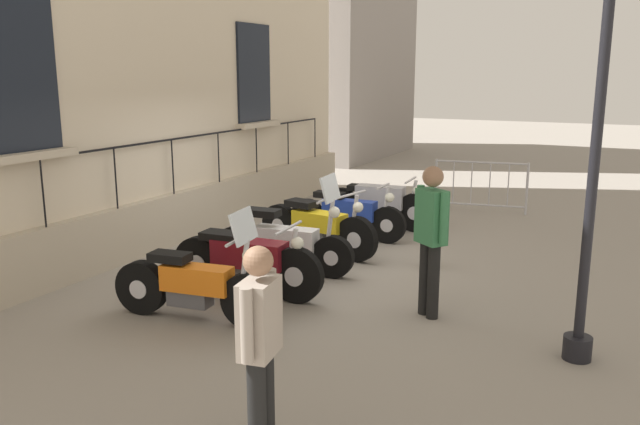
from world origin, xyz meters
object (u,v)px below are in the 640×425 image
(motorcycle_silver, at_px, (378,204))
(lamppost, at_px, (608,16))
(motorcycle_maroon, at_px, (247,262))
(motorcycle_blue, at_px, (347,215))
(pedestrian_standing, at_px, (431,232))
(pedestrian_walking, at_px, (260,341))
(bollard, at_px, (427,238))
(motorcycle_white, at_px, (285,243))
(crowd_barrier, at_px, (480,185))
(motorcycle_orange, at_px, (195,286))
(motorcycle_yellow, at_px, (317,227))

(motorcycle_silver, height_order, lamppost, lamppost)
(motorcycle_maroon, distance_m, motorcycle_blue, 3.20)
(pedestrian_standing, relative_size, pedestrian_walking, 1.10)
(bollard, xyz_separation_m, pedestrian_standing, (0.61, -1.91, 0.59))
(motorcycle_white, height_order, motorcycle_blue, motorcycle_white)
(crowd_barrier, height_order, pedestrian_standing, pedestrian_standing)
(motorcycle_maroon, xyz_separation_m, pedestrian_standing, (2.29, 0.34, 0.57))
(bollard, bearing_deg, motorcycle_blue, 150.71)
(motorcycle_blue, relative_size, lamppost, 0.48)
(motorcycle_white, xyz_separation_m, bollard, (1.74, 1.17, 0.01))
(crowd_barrier, height_order, pedestrian_walking, pedestrian_walking)
(motorcycle_orange, distance_m, motorcycle_maroon, 0.99)
(crowd_barrier, distance_m, bollard, 4.09)
(motorcycle_blue, distance_m, lamppost, 5.94)
(motorcycle_orange, bearing_deg, motorcycle_yellow, 90.01)
(motorcycle_yellow, height_order, motorcycle_blue, motorcycle_yellow)
(motorcycle_maroon, bearing_deg, crowd_barrier, 76.32)
(motorcycle_maroon, distance_m, motorcycle_yellow, 2.14)
(motorcycle_white, relative_size, crowd_barrier, 1.16)
(pedestrian_walking, bearing_deg, motorcycle_orange, 136.79)
(motorcycle_blue, distance_m, crowd_barrier, 3.50)
(motorcycle_blue, bearing_deg, lamppost, -39.83)
(motorcycle_orange, xyz_separation_m, motorcycle_yellow, (-0.00, 3.12, 0.01))
(bollard, bearing_deg, motorcycle_maroon, -126.90)
(crowd_barrier, bearing_deg, bollard, -87.96)
(motorcycle_silver, bearing_deg, motorcycle_orange, -92.70)
(crowd_barrier, bearing_deg, motorcycle_blue, -116.48)
(motorcycle_silver, xyz_separation_m, crowd_barrier, (1.36, 2.20, 0.11))
(motorcycle_maroon, height_order, pedestrian_standing, pedestrian_standing)
(motorcycle_maroon, height_order, pedestrian_walking, pedestrian_walking)
(pedestrian_standing, bearing_deg, motorcycle_yellow, 142.61)
(motorcycle_maroon, xyz_separation_m, motorcycle_blue, (-0.02, 3.20, -0.03))
(motorcycle_white, height_order, motorcycle_silver, motorcycle_white)
(motorcycle_orange, xyz_separation_m, motorcycle_silver, (0.24, 5.11, 0.04))
(motorcycle_maroon, bearing_deg, motorcycle_yellow, 91.66)
(motorcycle_orange, relative_size, lamppost, 0.46)
(lamppost, relative_size, bollard, 5.14)
(motorcycle_yellow, xyz_separation_m, motorcycle_blue, (0.04, 1.06, -0.01))
(motorcycle_yellow, bearing_deg, lamppost, -29.33)
(motorcycle_white, bearing_deg, pedestrian_standing, -17.47)
(motorcycle_orange, relative_size, motorcycle_yellow, 0.93)
(motorcycle_yellow, xyz_separation_m, bollard, (1.75, 0.11, 0.00))
(crowd_barrier, xyz_separation_m, bollard, (0.15, -4.08, -0.14))
(lamppost, distance_m, bollard, 4.37)
(lamppost, bearing_deg, pedestrian_standing, 164.46)
(lamppost, xyz_separation_m, pedestrian_standing, (-1.68, 0.47, -2.28))
(motorcycle_white, xyz_separation_m, crowd_barrier, (1.59, 5.25, 0.14))
(pedestrian_walking, bearing_deg, bollard, 93.58)
(pedestrian_standing, height_order, pedestrian_walking, pedestrian_standing)
(motorcycle_maroon, relative_size, crowd_barrier, 1.15)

